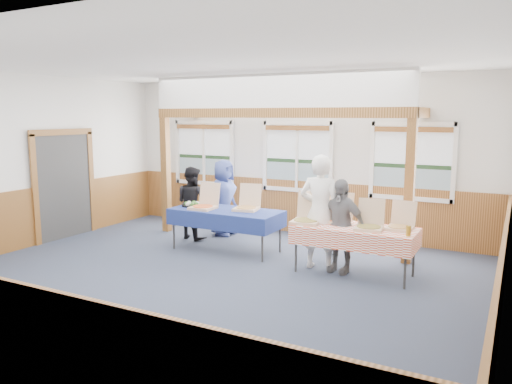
% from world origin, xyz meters
% --- Properties ---
extents(floor, '(8.00, 8.00, 0.00)m').
position_xyz_m(floor, '(0.00, 0.00, 0.00)').
color(floor, '#282F41').
rests_on(floor, ground).
extents(ceiling, '(8.00, 8.00, 0.00)m').
position_xyz_m(ceiling, '(0.00, 0.00, 3.20)').
color(ceiling, white).
rests_on(ceiling, wall_back).
extents(wall_back, '(8.00, 0.00, 8.00)m').
position_xyz_m(wall_back, '(0.00, 3.50, 1.60)').
color(wall_back, silver).
rests_on(wall_back, floor).
extents(wall_left, '(0.00, 8.00, 8.00)m').
position_xyz_m(wall_left, '(-4.00, 0.00, 1.60)').
color(wall_left, silver).
rests_on(wall_left, floor).
extents(wall_right, '(0.00, 8.00, 8.00)m').
position_xyz_m(wall_right, '(4.00, 0.00, 1.60)').
color(wall_right, silver).
rests_on(wall_right, floor).
extents(wainscot_back, '(7.98, 0.05, 1.10)m').
position_xyz_m(wainscot_back, '(0.00, 3.48, 0.55)').
color(wainscot_back, brown).
rests_on(wainscot_back, floor).
extents(wainscot_left, '(0.05, 6.98, 1.10)m').
position_xyz_m(wainscot_left, '(-3.98, 0.00, 0.55)').
color(wainscot_left, brown).
rests_on(wainscot_left, floor).
extents(wainscot_right, '(0.05, 6.98, 1.10)m').
position_xyz_m(wainscot_right, '(3.98, 0.00, 0.55)').
color(wainscot_right, brown).
rests_on(wainscot_right, floor).
extents(cased_opening, '(0.06, 1.30, 2.10)m').
position_xyz_m(cased_opening, '(-3.96, 0.90, 1.05)').
color(cased_opening, '#303030').
rests_on(cased_opening, wall_left).
extents(window_left, '(1.56, 0.10, 1.46)m').
position_xyz_m(window_left, '(-2.30, 3.46, 1.68)').
color(window_left, white).
rests_on(window_left, wall_back).
extents(window_mid, '(1.56, 0.10, 1.46)m').
position_xyz_m(window_mid, '(0.00, 3.46, 1.68)').
color(window_mid, white).
rests_on(window_mid, wall_back).
extents(window_right, '(1.56, 0.10, 1.46)m').
position_xyz_m(window_right, '(2.30, 3.46, 1.68)').
color(window_right, white).
rests_on(window_right, wall_back).
extents(post_left, '(0.15, 0.15, 2.40)m').
position_xyz_m(post_left, '(-2.50, 2.30, 1.20)').
color(post_left, '#533312').
rests_on(post_left, floor).
extents(post_right, '(0.15, 0.15, 2.40)m').
position_xyz_m(post_right, '(2.50, 2.30, 1.20)').
color(post_right, '#533312').
rests_on(post_right, floor).
extents(cross_beam, '(5.15, 0.18, 0.18)m').
position_xyz_m(cross_beam, '(0.00, 2.30, 2.49)').
color(cross_beam, '#533312').
rests_on(cross_beam, post_left).
extents(table_left, '(2.19, 1.53, 0.76)m').
position_xyz_m(table_left, '(-0.57, 1.55, 0.70)').
color(table_left, '#303030').
rests_on(table_left, floor).
extents(table_right, '(2.00, 1.24, 0.76)m').
position_xyz_m(table_right, '(1.90, 1.30, 0.70)').
color(table_right, '#303030').
rests_on(table_right, floor).
extents(pizza_box_a, '(0.44, 0.53, 0.45)m').
position_xyz_m(pizza_box_a, '(-0.97, 1.44, 0.83)').
color(pizza_box_a, '#CFAA8A').
rests_on(pizza_box_a, table_left).
extents(pizza_box_b, '(0.50, 0.57, 0.45)m').
position_xyz_m(pizza_box_b, '(-0.23, 1.71, 0.82)').
color(pizza_box_b, '#CFAA8A').
rests_on(pizza_box_b, table_left).
extents(pizza_box_c, '(0.49, 0.57, 0.47)m').
position_xyz_m(pizza_box_c, '(1.14, 1.20, 0.83)').
color(pizza_box_c, '#CFAA8A').
rests_on(pizza_box_c, table_right).
extents(pizza_box_d, '(0.42, 0.51, 0.45)m').
position_xyz_m(pizza_box_d, '(1.55, 1.49, 0.82)').
color(pizza_box_d, '#CFAA8A').
rests_on(pizza_box_d, table_right).
extents(pizza_box_e, '(0.46, 0.53, 0.43)m').
position_xyz_m(pizza_box_e, '(2.14, 1.22, 0.82)').
color(pizza_box_e, '#CFAA8A').
rests_on(pizza_box_e, table_right).
extents(pizza_box_f, '(0.39, 0.47, 0.41)m').
position_xyz_m(pizza_box_f, '(2.55, 1.44, 0.82)').
color(pizza_box_f, '#CFAA8A').
rests_on(pizza_box_f, table_right).
extents(veggie_tray, '(0.38, 0.38, 0.09)m').
position_xyz_m(veggie_tray, '(-1.32, 1.55, 0.79)').
color(veggie_tray, black).
rests_on(veggie_tray, table_left).
extents(drink_glass, '(0.07, 0.07, 0.15)m').
position_xyz_m(drink_glass, '(2.75, 1.05, 0.83)').
color(drink_glass, '#9C701A').
rests_on(drink_glass, table_right).
extents(woman_white, '(0.69, 0.47, 1.85)m').
position_xyz_m(woman_white, '(1.32, 1.33, 0.92)').
color(woman_white, white).
rests_on(woman_white, floor).
extents(woman_black, '(0.81, 0.70, 1.45)m').
position_xyz_m(woman_black, '(-1.64, 2.02, 0.72)').
color(woman_black, black).
rests_on(woman_black, floor).
extents(man_blue, '(0.52, 0.77, 1.56)m').
position_xyz_m(man_blue, '(-1.25, 2.57, 0.78)').
color(man_blue, '#3A4B93').
rests_on(man_blue, floor).
extents(person_grey, '(0.91, 0.49, 1.48)m').
position_xyz_m(person_grey, '(1.65, 1.32, 0.74)').
color(person_grey, slate).
rests_on(person_grey, floor).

